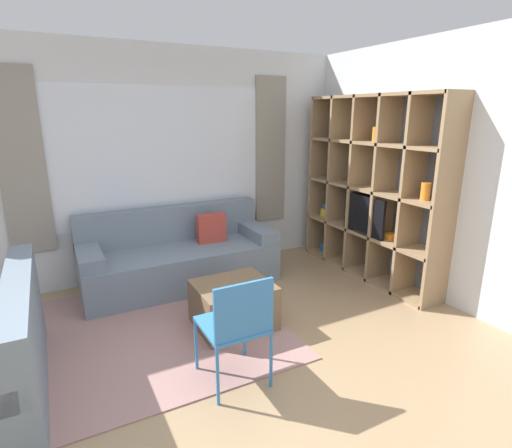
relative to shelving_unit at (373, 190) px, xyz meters
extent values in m
plane|color=#9E7F5B|center=(-2.18, -1.55, -1.06)|extent=(16.00, 16.00, 0.00)
cube|color=silver|center=(-2.18, 1.26, 0.29)|extent=(5.86, 0.07, 2.70)
cube|color=silver|center=(-2.18, 1.22, 0.39)|extent=(2.57, 0.01, 1.60)
cube|color=gray|center=(-3.63, 1.20, 0.39)|extent=(0.44, 0.03, 1.90)
cube|color=gray|center=(-0.73, 1.20, 0.39)|extent=(0.44, 0.03, 1.90)
cube|color=silver|center=(0.19, -0.17, 0.29)|extent=(0.07, 3.97, 2.70)
cube|color=gray|center=(-2.90, -0.14, -1.06)|extent=(2.59, 2.18, 0.01)
cube|color=#515660|center=(0.15, 0.00, 0.01)|extent=(0.02, 2.02, 2.15)
cube|color=#997A56|center=(-0.03, -1.01, 0.01)|extent=(0.37, 0.04, 2.15)
cube|color=#997A56|center=(-0.03, -0.61, 0.01)|extent=(0.37, 0.04, 2.15)
cube|color=#997A56|center=(-0.03, -0.20, 0.01)|extent=(0.37, 0.04, 2.15)
cube|color=#997A56|center=(-0.03, 0.20, 0.01)|extent=(0.37, 0.04, 2.15)
cube|color=#997A56|center=(-0.03, 0.60, 0.01)|extent=(0.37, 0.04, 2.15)
cube|color=#997A56|center=(-0.03, 1.01, 0.01)|extent=(0.37, 0.04, 2.15)
cube|color=#997A56|center=(-0.03, 0.00, -1.04)|extent=(0.37, 2.02, 0.04)
cube|color=#997A56|center=(-0.03, 0.00, -0.52)|extent=(0.37, 2.02, 0.04)
cube|color=#997A56|center=(-0.03, 0.00, 0.01)|extent=(0.37, 2.02, 0.04)
cube|color=#997A56|center=(-0.03, 0.00, 0.55)|extent=(0.37, 2.02, 0.04)
cube|color=#997A56|center=(-0.03, 0.00, 1.07)|extent=(0.37, 2.02, 0.04)
cube|color=black|center=(-0.17, -0.06, -0.28)|extent=(0.04, 0.65, 0.46)
cube|color=black|center=(-0.15, -0.06, -0.49)|extent=(0.10, 0.24, 0.03)
cylinder|color=orange|center=(-0.05, -0.04, 0.65)|extent=(0.10, 0.10, 0.16)
cylinder|color=orange|center=(-0.05, -0.78, 0.12)|extent=(0.09, 0.09, 0.18)
cube|color=gold|center=(-0.05, 0.82, -0.45)|extent=(0.11, 0.11, 0.11)
cube|color=#388947|center=(-0.05, 0.03, -0.44)|extent=(0.08, 0.08, 0.13)
cube|color=#2856A8|center=(-0.05, 0.80, -0.42)|extent=(0.09, 0.09, 0.17)
cylinder|color=#2856A8|center=(-0.05, 0.83, -0.97)|extent=(0.10, 0.10, 0.11)
cube|color=orange|center=(-0.05, -0.37, -0.47)|extent=(0.11, 0.11, 0.07)
cube|color=slate|center=(-2.17, 0.74, -0.84)|extent=(2.18, 0.85, 0.45)
cube|color=slate|center=(-2.17, 1.07, -0.40)|extent=(2.18, 0.18, 0.42)
cube|color=slate|center=(-3.14, 0.74, -0.54)|extent=(0.24, 0.79, 0.14)
cube|color=slate|center=(-1.20, 0.74, -0.54)|extent=(0.24, 0.79, 0.14)
cube|color=#AD3D33|center=(-1.76, 0.79, -0.44)|extent=(0.34, 0.13, 0.34)
cube|color=slate|center=(-3.69, -0.58, -0.40)|extent=(0.18, 1.68, 0.42)
cube|color=brown|center=(-2.02, -0.41, -0.85)|extent=(0.69, 0.59, 0.43)
cylinder|color=#3375B7|center=(-2.14, -0.89, -0.84)|extent=(0.02, 0.02, 0.44)
cylinder|color=#3375B7|center=(-2.56, -0.89, -0.84)|extent=(0.02, 0.02, 0.44)
cylinder|color=#3375B7|center=(-2.14, -1.33, -0.84)|extent=(0.02, 0.02, 0.44)
cylinder|color=#3375B7|center=(-2.56, -1.33, -0.84)|extent=(0.02, 0.02, 0.44)
cube|color=#3375B7|center=(-2.35, -1.11, -0.61)|extent=(0.44, 0.46, 0.02)
cube|color=#3375B7|center=(-2.35, -1.32, -0.40)|extent=(0.44, 0.02, 0.40)
camera|label=1|loc=(-3.40, -3.50, 0.89)|focal=28.00mm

